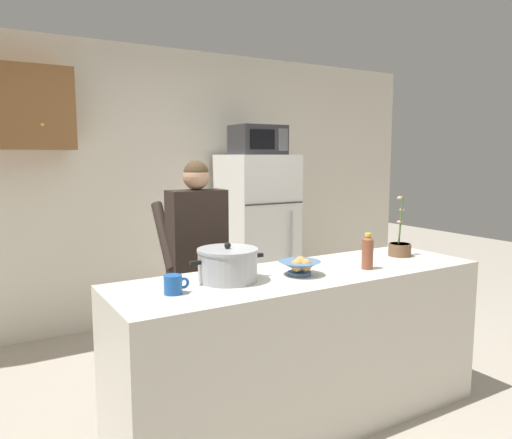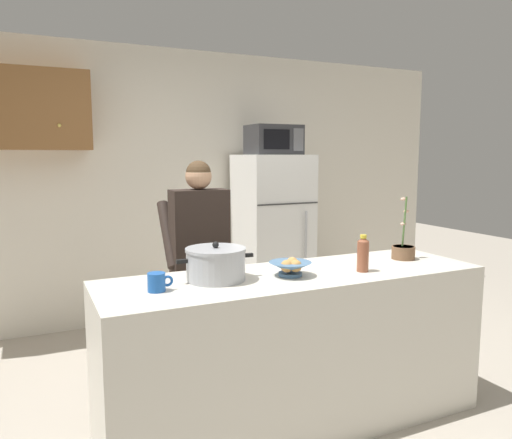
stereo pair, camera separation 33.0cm
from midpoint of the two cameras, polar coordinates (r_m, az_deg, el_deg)
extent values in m
plane|color=#B2A899|center=(3.22, 7.68, -22.36)|extent=(14.00, 14.00, 0.00)
cube|color=silver|center=(4.90, -6.79, 3.91)|extent=(6.00, 0.12, 2.60)
sphere|color=gold|center=(4.27, -19.80, 10.25)|extent=(0.03, 0.03, 0.03)
cube|color=silver|center=(3.02, 7.83, -14.76)|extent=(2.27, 0.68, 0.92)
cube|color=white|center=(4.85, 3.84, -2.00)|extent=(0.64, 0.64, 1.60)
cube|color=#333333|center=(4.53, 5.86, 1.81)|extent=(0.63, 0.01, 0.01)
cylinder|color=#B2B2B7|center=(4.66, 7.81, -3.45)|extent=(0.02, 0.02, 0.72)
cube|color=#2D2D30|center=(4.77, 4.06, 9.20)|extent=(0.48, 0.36, 0.28)
cube|color=black|center=(4.58, 4.53, 9.26)|extent=(0.26, 0.01, 0.18)
cube|color=#59595B|center=(4.70, 6.98, 9.19)|extent=(0.11, 0.01, 0.21)
cylinder|color=#33384C|center=(3.65, -2.75, -12.04)|extent=(0.11, 0.11, 0.76)
cylinder|color=#33384C|center=(3.61, -4.85, -12.31)|extent=(0.11, 0.11, 0.76)
cube|color=#2D231E|center=(3.46, -3.89, -1.50)|extent=(0.40, 0.21, 0.60)
sphere|color=tan|center=(3.42, -3.95, 5.01)|extent=(0.18, 0.18, 0.18)
sphere|color=#4C3823|center=(3.42, -3.95, 5.39)|extent=(0.17, 0.17, 0.17)
cylinder|color=#2D231E|center=(3.65, -1.61, -1.35)|extent=(0.09, 0.36, 0.46)
cylinder|color=#2D231E|center=(3.52, -7.59, -1.73)|extent=(0.09, 0.36, 0.46)
cylinder|color=#ADAFB5|center=(2.69, -1.18, -5.39)|extent=(0.32, 0.32, 0.16)
cylinder|color=#ADAFB5|center=(2.67, -1.19, -3.53)|extent=(0.33, 0.33, 0.02)
sphere|color=black|center=(2.66, -1.19, -2.98)|extent=(0.04, 0.04, 0.04)
cube|color=black|center=(2.61, -5.04, -4.90)|extent=(0.06, 0.02, 0.02)
cube|color=black|center=(2.76, 2.46, -4.19)|extent=(0.06, 0.02, 0.02)
cylinder|color=#1E59B2|center=(2.50, -7.78, -7.26)|extent=(0.09, 0.09, 0.10)
torus|color=#1E59B2|center=(2.51, -6.53, -7.14)|extent=(0.06, 0.01, 0.06)
cylinder|color=#4C7299|center=(2.82, 7.36, -6.35)|extent=(0.13, 0.13, 0.02)
cone|color=#4C7299|center=(2.81, 7.37, -5.56)|extent=(0.24, 0.24, 0.06)
sphere|color=tan|center=(2.76, 7.01, -5.43)|extent=(0.07, 0.07, 0.07)
sphere|color=tan|center=(2.84, 7.57, -5.08)|extent=(0.07, 0.07, 0.07)
sphere|color=tan|center=(2.77, 8.06, -5.40)|extent=(0.07, 0.07, 0.07)
cylinder|color=brown|center=(2.99, 15.42, -4.19)|extent=(0.07, 0.07, 0.18)
cone|color=brown|center=(2.97, 15.49, -2.23)|extent=(0.07, 0.07, 0.03)
cylinder|color=gold|center=(2.96, 15.50, -1.94)|extent=(0.04, 0.04, 0.02)
cylinder|color=brown|center=(3.43, 19.40, -3.67)|extent=(0.15, 0.15, 0.09)
cylinder|color=#38281E|center=(3.42, 19.42, -3.04)|extent=(0.14, 0.14, 0.01)
cylinder|color=#4C7238|center=(3.39, 19.55, -0.25)|extent=(0.01, 0.03, 0.33)
ellipsoid|color=#D8A58C|center=(3.40, 19.42, -0.50)|extent=(0.04, 0.03, 0.02)
ellipsoid|color=#D8A58C|center=(3.41, 19.72, 0.88)|extent=(0.04, 0.03, 0.02)
ellipsoid|color=#D8A58C|center=(3.38, 19.45, 2.24)|extent=(0.04, 0.03, 0.02)
camera|label=1|loc=(0.16, -87.14, 0.38)|focal=34.48mm
camera|label=2|loc=(0.16, 92.86, -0.38)|focal=34.48mm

